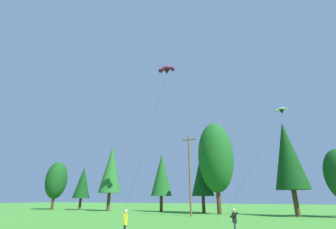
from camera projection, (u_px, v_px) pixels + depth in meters
treeline_tree_a at (56, 180)px, 51.87m from camera, size 4.54×4.54×10.16m
treeline_tree_b at (83, 182)px, 51.09m from camera, size 3.56×3.56×8.93m
treeline_tree_c at (111, 169)px, 47.53m from camera, size 4.41×4.41×12.77m
treeline_tree_d at (162, 175)px, 44.34m from camera, size 3.91×3.91×10.49m
treeline_tree_e at (202, 174)px, 41.10m from camera, size 3.86×3.86×10.29m
treeline_tree_f at (216, 157)px, 38.29m from camera, size 5.73×5.73×14.54m
treeline_tree_g at (287, 155)px, 33.55m from camera, size 4.50×4.50×13.20m
utility_pole at (190, 172)px, 33.64m from camera, size 2.20×0.26×11.31m
kite_flyer_near at (125, 222)px, 13.83m from camera, size 0.49×0.58×1.69m
kite_flyer_mid at (234, 220)px, 14.96m from camera, size 0.65×0.68×1.69m
parafoil_kite_high_magenta at (167, 70)px, 41.09m from camera, size 7.49×20.81×23.29m
parafoil_kite_mid_white at (281, 110)px, 34.81m from camera, size 6.76×20.48×13.65m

